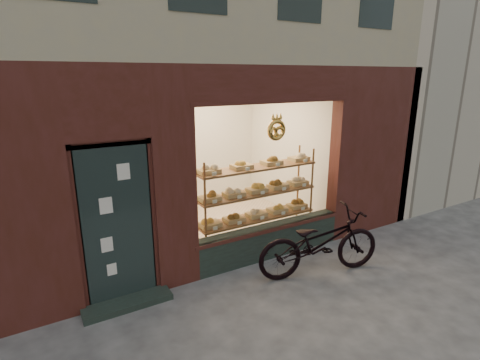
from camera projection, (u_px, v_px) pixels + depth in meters
ground at (342, 337)px, 4.38m from camera, size 90.00×90.00×0.00m
neighbor_right at (441, 27)px, 12.41m from camera, size 12.00×7.00×9.00m
display_shelf at (257, 201)px, 6.48m from camera, size 2.20×0.45×1.70m
bicycle at (320, 242)px, 5.66m from camera, size 2.07×1.13×1.03m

